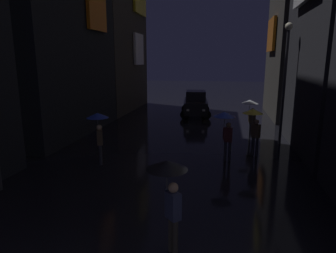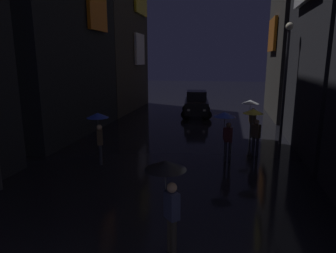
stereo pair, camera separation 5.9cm
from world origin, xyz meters
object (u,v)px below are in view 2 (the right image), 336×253
pedestrian_midstreet_left_black (168,181)px  car_distant (196,104)px  pedestrian_foreground_right_yellow (254,119)px  pedestrian_far_right_blue (98,124)px  streetlamp_right_far (286,71)px  pedestrian_foreground_left_clear (251,108)px  pedestrian_near_crossing_blue (226,123)px

pedestrian_midstreet_left_black → car_distant: pedestrian_midstreet_left_black is taller
pedestrian_foreground_right_yellow → car_distant: (-3.48, 9.43, -0.74)m
pedestrian_far_right_blue → streetlamp_right_far: (7.82, 4.56, 2.01)m
pedestrian_foreground_right_yellow → pedestrian_foreground_left_clear: same height
pedestrian_midstreet_left_black → car_distant: (-1.11, 16.87, -0.74)m
pedestrian_midstreet_left_black → pedestrian_foreground_right_yellow: bearing=72.4°
pedestrian_foreground_right_yellow → streetlamp_right_far: 3.43m
pedestrian_far_right_blue → streetlamp_right_far: bearing=30.3°
pedestrian_midstreet_left_black → car_distant: size_ratio=0.49×
pedestrian_far_right_blue → car_distant: pedestrian_far_right_blue is taller
pedestrian_midstreet_left_black → pedestrian_far_right_blue: 6.49m
car_distant → streetlamp_right_far: streetlamp_right_far is taller
pedestrian_foreground_right_yellow → pedestrian_foreground_left_clear: size_ratio=1.00×
pedestrian_foreground_right_yellow → streetlamp_right_far: size_ratio=0.36×
pedestrian_far_right_blue → streetlamp_right_far: streetlamp_right_far is taller
pedestrian_midstreet_left_black → pedestrian_near_crossing_blue: (1.17, 6.48, 0.00)m
pedestrian_foreground_right_yellow → streetlamp_right_far: streetlamp_right_far is taller
pedestrian_foreground_right_yellow → pedestrian_far_right_blue: (-6.26, -2.25, 0.00)m
pedestrian_midstreet_left_black → pedestrian_foreground_left_clear: same height
pedestrian_foreground_left_clear → pedestrian_far_right_blue: bearing=-139.7°
pedestrian_midstreet_left_black → pedestrian_near_crossing_blue: bearing=79.8°
pedestrian_midstreet_left_black → car_distant: 16.93m
pedestrian_foreground_left_clear → car_distant: size_ratio=0.49×
pedestrian_near_crossing_blue → pedestrian_midstreet_left_black: bearing=-100.2°
pedestrian_midstreet_left_black → pedestrian_foreground_left_clear: 10.88m
pedestrian_midstreet_left_black → pedestrian_foreground_left_clear: (2.47, 10.59, 0.00)m
pedestrian_near_crossing_blue → car_distant: size_ratio=0.49×
pedestrian_foreground_left_clear → pedestrian_far_right_blue: 8.34m
pedestrian_midstreet_left_black → pedestrian_far_right_blue: bearing=126.8°
pedestrian_foreground_right_yellow → pedestrian_midstreet_left_black: (-2.37, -7.45, 0.00)m
pedestrian_near_crossing_blue → car_distant: (-2.28, 10.40, -0.74)m
pedestrian_foreground_right_yellow → pedestrian_near_crossing_blue: size_ratio=1.00×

